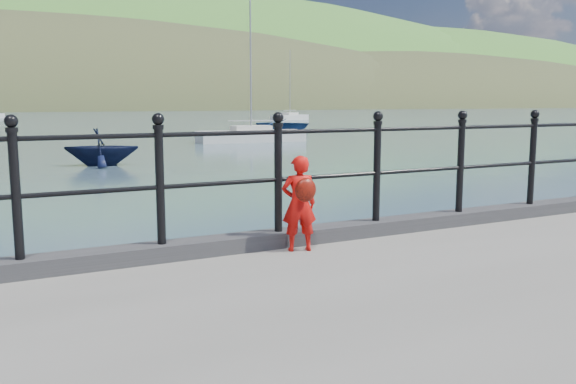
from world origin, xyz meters
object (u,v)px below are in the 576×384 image
railing (222,168)px  sailboat_near (251,136)px  launch_navy (101,147)px  sailboat_far (290,118)px  child (299,203)px  launch_blue (283,124)px

railing → sailboat_near: (13.06, 28.65, -1.48)m
launch_navy → sailboat_near: size_ratio=0.31×
sailboat_far → sailboat_near: (-22.64, -38.18, -0.00)m
railing → sailboat_near: sailboat_near is taller
launch_navy → child: bearing=-166.1°
child → sailboat_far: sailboat_far is taller
sailboat_far → sailboat_near: sailboat_far is taller
railing → child: bearing=-23.0°
sailboat_near → sailboat_far: bearing=62.7°
child → launch_blue: 47.47m
railing → launch_navy: bearing=82.9°
launch_blue → sailboat_near: size_ratio=0.52×
railing → sailboat_near: 31.53m
child → launch_blue: size_ratio=0.20×
child → sailboat_far: bearing=-101.5°
railing → launch_blue: 47.54m
sailboat_far → sailboat_near: bearing=-149.1°
child → sailboat_near: size_ratio=0.10×
railing → sailboat_near: size_ratio=2.01×
launch_navy → sailboat_far: sailboat_far is taller
sailboat_far → launch_navy: bearing=-153.2°
sailboat_near → launch_navy: bearing=-133.6°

